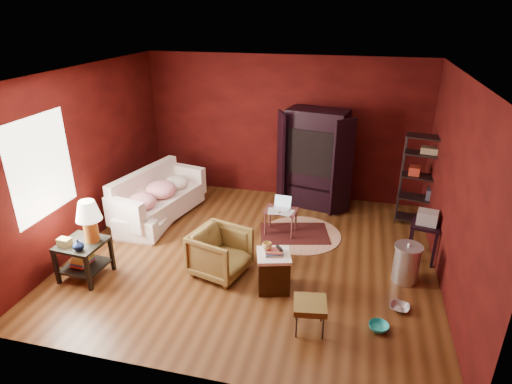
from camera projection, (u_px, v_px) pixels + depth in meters
room at (250, 172)px, 6.20m from camera, size 5.54×5.04×2.84m
sofa at (156, 200)px, 7.78m from camera, size 0.62×1.95×0.76m
armchair at (220, 251)px, 6.16m from camera, size 0.85×0.88×0.75m
pet_bowl_steel at (401, 302)px, 5.49m from camera, size 0.26×0.12×0.25m
pet_bowl_turquoise at (379, 321)px, 5.15m from camera, size 0.25×0.10×0.24m
vase at (78, 245)px, 5.80m from camera, size 0.20×0.21×0.15m
mug at (267, 245)px, 5.72m from camera, size 0.14×0.12×0.13m
side_table at (86, 233)px, 5.98m from camera, size 0.63×0.63×1.18m
sofa_cushions at (157, 198)px, 7.80m from camera, size 1.18×2.08×0.82m
hamper at (273, 270)px, 5.86m from camera, size 0.55×0.55×0.63m
footstool at (310, 306)px, 5.07m from camera, size 0.44×0.44×0.40m
rug_round at (301, 234)px, 7.35m from camera, size 1.55×1.55×0.01m
rug_oriental at (294, 233)px, 7.37m from camera, size 1.31×1.02×0.01m
laptop_desk at (281, 212)px, 7.24m from camera, size 0.55×0.44×0.66m
tv_armoire at (315, 157)px, 8.08m from camera, size 1.46×0.97×1.89m
wire_shelving at (425, 178)px, 7.38m from camera, size 0.84×0.48×1.63m
small_stand at (426, 224)px, 6.41m from camera, size 0.49×0.49×0.82m
trash_can at (406, 263)px, 6.02m from camera, size 0.41×0.41×0.61m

